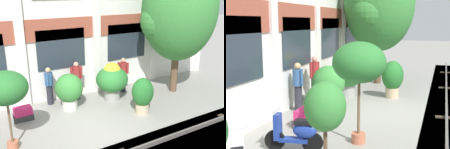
% 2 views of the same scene
% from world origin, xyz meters
% --- Properties ---
extents(ground_plane, '(80.00, 80.00, 0.00)m').
position_xyz_m(ground_plane, '(0.00, 0.00, 0.00)').
color(ground_plane, gray).
extents(apartment_facade, '(17.13, 0.64, 7.95)m').
position_xyz_m(apartment_facade, '(-0.00, 3.37, 3.96)').
color(apartment_facade, silver).
rests_on(apartment_facade, ground).
extents(broadleaf_tree, '(3.47, 3.30, 6.07)m').
position_xyz_m(broadleaf_tree, '(4.82, 1.23, 3.71)').
color(broadleaf_tree, brown).
rests_on(broadleaf_tree, ground).
extents(potted_plant_fluted_column, '(1.12, 1.12, 1.50)m').
position_xyz_m(potted_plant_fluted_column, '(-0.21, 1.89, 0.84)').
color(potted_plant_fluted_column, beige).
rests_on(potted_plant_fluted_column, ground).
extents(potted_plant_square_trough, '(0.74, 0.51, 0.49)m').
position_xyz_m(potted_plant_square_trough, '(-2.08, 1.91, 0.23)').
color(potted_plant_square_trough, '#333333').
rests_on(potted_plant_square_trough, ground).
extents(potted_plant_glazed_jar, '(1.41, 1.41, 1.69)m').
position_xyz_m(potted_plant_glazed_jar, '(1.78, 1.86, 0.94)').
color(potted_plant_glazed_jar, gray).
rests_on(potted_plant_glazed_jar, ground).
extents(potted_plant_terracotta_small, '(1.29, 1.29, 2.50)m').
position_xyz_m(potted_plant_terracotta_small, '(-2.79, 0.13, 1.97)').
color(potted_plant_terracotta_small, '#B76647').
rests_on(potted_plant_terracotta_small, ground).
extents(potted_plant_ribbed_drum, '(0.85, 0.85, 1.45)m').
position_xyz_m(potted_plant_ribbed_drum, '(2.11, 0.09, 0.80)').
color(potted_plant_ribbed_drum, tan).
rests_on(potted_plant_ribbed_drum, ground).
extents(resident_by_doorway, '(0.51, 0.34, 1.71)m').
position_xyz_m(resident_by_doorway, '(0.45, 2.68, 0.92)').
color(resident_by_doorway, '#282833').
rests_on(resident_by_doorway, ground).
extents(resident_watching_tracks, '(0.34, 0.47, 1.63)m').
position_xyz_m(resident_watching_tracks, '(-0.76, 2.76, 0.87)').
color(resident_watching_tracks, '#282833').
rests_on(resident_watching_tracks, ground).
extents(resident_near_plants, '(0.41, 0.39, 1.66)m').
position_xyz_m(resident_near_plants, '(2.68, 2.38, 0.89)').
color(resident_near_plants, '#282833').
rests_on(resident_near_plants, ground).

